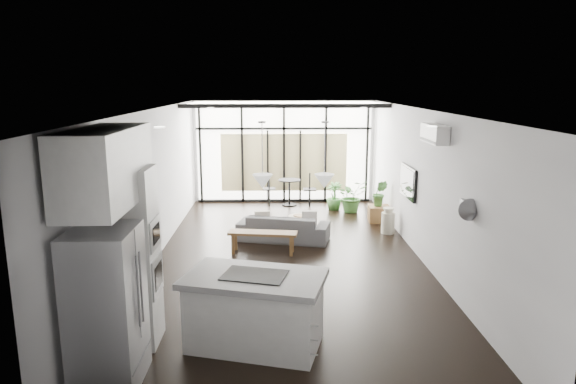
{
  "coord_description": "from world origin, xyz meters",
  "views": [
    {
      "loc": [
        -0.23,
        -9.16,
        3.26
      ],
      "look_at": [
        0.0,
        0.3,
        1.25
      ],
      "focal_mm": 32.0,
      "sensor_mm": 36.0,
      "label": 1
    }
  ],
  "objects_px": {
    "console_bench": "(263,242)",
    "pouf": "(300,225)",
    "island": "(255,311)",
    "tv": "(408,182)",
    "milk_can": "(388,220)",
    "sofa": "(284,223)",
    "fridge": "(107,308)"
  },
  "relations": [
    {
      "from": "console_bench",
      "to": "pouf",
      "type": "xyz_separation_m",
      "value": [
        0.79,
        1.28,
        -0.01
      ]
    },
    {
      "from": "island",
      "to": "tv",
      "type": "distance_m",
      "value": 5.18
    },
    {
      "from": "island",
      "to": "console_bench",
      "type": "bearing_deg",
      "value": 104.9
    },
    {
      "from": "island",
      "to": "milk_can",
      "type": "distance_m",
      "value": 5.63
    },
    {
      "from": "sofa",
      "to": "fridge",
      "type": "bearing_deg",
      "value": 82.68
    },
    {
      "from": "island",
      "to": "sofa",
      "type": "height_order",
      "value": "island"
    },
    {
      "from": "island",
      "to": "tv",
      "type": "relative_size",
      "value": 1.56
    },
    {
      "from": "fridge",
      "to": "console_bench",
      "type": "relative_size",
      "value": 1.32
    },
    {
      "from": "island",
      "to": "console_bench",
      "type": "relative_size",
      "value": 1.28
    },
    {
      "from": "island",
      "to": "sofa",
      "type": "bearing_deg",
      "value": 99.54
    },
    {
      "from": "console_bench",
      "to": "milk_can",
      "type": "distance_m",
      "value": 3.03
    },
    {
      "from": "island",
      "to": "pouf",
      "type": "distance_m",
      "value": 4.97
    },
    {
      "from": "console_bench",
      "to": "milk_can",
      "type": "height_order",
      "value": "milk_can"
    },
    {
      "from": "island",
      "to": "fridge",
      "type": "distance_m",
      "value": 1.8
    },
    {
      "from": "fridge",
      "to": "tv",
      "type": "relative_size",
      "value": 1.6
    },
    {
      "from": "island",
      "to": "pouf",
      "type": "height_order",
      "value": "island"
    },
    {
      "from": "sofa",
      "to": "tv",
      "type": "height_order",
      "value": "tv"
    },
    {
      "from": "fridge",
      "to": "tv",
      "type": "distance_m",
      "value": 6.72
    },
    {
      "from": "sofa",
      "to": "console_bench",
      "type": "distance_m",
      "value": 0.95
    },
    {
      "from": "pouf",
      "to": "island",
      "type": "bearing_deg",
      "value": -99.23
    },
    {
      "from": "fridge",
      "to": "tv",
      "type": "height_order",
      "value": "fridge"
    },
    {
      "from": "console_bench",
      "to": "sofa",
      "type": "bearing_deg",
      "value": 71.18
    },
    {
      "from": "sofa",
      "to": "milk_can",
      "type": "height_order",
      "value": "sofa"
    },
    {
      "from": "console_bench",
      "to": "milk_can",
      "type": "bearing_deg",
      "value": 33.06
    },
    {
      "from": "island",
      "to": "milk_can",
      "type": "bearing_deg",
      "value": 75.8
    },
    {
      "from": "island",
      "to": "fridge",
      "type": "bearing_deg",
      "value": -138.64
    },
    {
      "from": "sofa",
      "to": "pouf",
      "type": "height_order",
      "value": "sofa"
    },
    {
      "from": "island",
      "to": "tv",
      "type": "height_order",
      "value": "tv"
    },
    {
      "from": "milk_can",
      "to": "tv",
      "type": "height_order",
      "value": "tv"
    },
    {
      "from": "milk_can",
      "to": "tv",
      "type": "distance_m",
      "value": 1.26
    },
    {
      "from": "console_bench",
      "to": "milk_can",
      "type": "xyz_separation_m",
      "value": [
        2.74,
        1.29,
        0.08
      ]
    },
    {
      "from": "sofa",
      "to": "milk_can",
      "type": "xyz_separation_m",
      "value": [
        2.32,
        0.45,
        -0.08
      ]
    }
  ]
}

